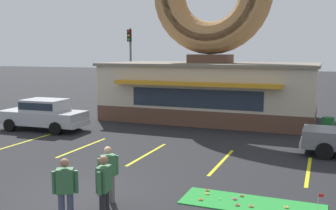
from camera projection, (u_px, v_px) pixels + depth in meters
ground_plane at (72, 197)px, 10.88m from camera, size 160.00×160.00×0.00m
donut_shop_building at (210, 56)px, 23.22m from camera, size 12.30×6.75×10.96m
putting_mat at (252, 204)px, 10.33m from camera, size 3.73×1.30×0.03m
mini_donut_near_left at (207, 190)px, 11.29m from camera, size 0.13×0.13×0.04m
mini_donut_near_right at (201, 199)px, 10.58m from camera, size 0.13×0.13×0.04m
mini_donut_mid_left at (286, 207)px, 10.06m from camera, size 0.13×0.13×0.04m
mini_donut_mid_centre at (242, 196)px, 10.86m from camera, size 0.13×0.13×0.04m
mini_donut_mid_right at (207, 194)px, 11.02m from camera, size 0.13×0.13×0.04m
mini_donut_far_left at (251, 206)px, 10.12m from camera, size 0.13×0.13×0.04m
mini_donut_far_right at (237, 205)px, 10.20m from camera, size 0.13×0.13×0.04m
mini_donut_extra at (235, 199)px, 10.62m from camera, size 0.13×0.13×0.04m
golf_ball at (220, 199)px, 10.61m from camera, size 0.04×0.04×0.04m
putting_flag_pin at (320, 199)px, 9.58m from camera, size 0.13×0.01×0.55m
car_silver at (44, 113)px, 20.18m from camera, size 4.63×2.13×1.60m
pedestrian_blue_sweater_man at (104, 187)px, 9.02m from camera, size 0.28×0.59×1.65m
pedestrian_hooded_kid at (65, 189)px, 8.98m from camera, size 0.54×0.39×1.60m
pedestrian_leather_jacket_man at (108, 172)px, 10.35m from camera, size 0.41×0.51×1.54m
trash_bin at (328, 127)px, 18.34m from camera, size 0.57×0.57×0.97m
traffic_light_pole at (130, 56)px, 30.30m from camera, size 0.28×0.47×5.80m
parking_stripe_far_left at (26, 141)px, 17.69m from camera, size 0.12×3.60×0.01m
parking_stripe_left at (83, 147)px, 16.59m from camera, size 0.12×3.60×0.01m
parking_stripe_mid_left at (147, 154)px, 15.49m from camera, size 0.12×3.60×0.01m
parking_stripe_centre at (222, 162)px, 14.39m from camera, size 0.12×3.60×0.01m
parking_stripe_mid_right at (308, 171)px, 13.29m from camera, size 0.12×3.60×0.01m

